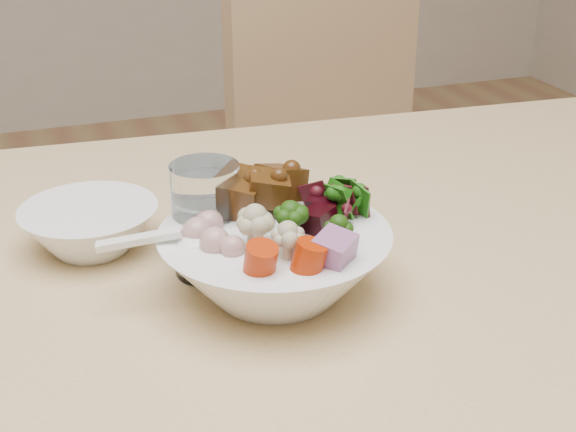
% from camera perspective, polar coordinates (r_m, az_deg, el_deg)
% --- Properties ---
extents(dining_table, '(1.73, 1.05, 0.78)m').
position_cam_1_polar(dining_table, '(0.78, 11.16, -9.70)').
color(dining_table, '#DEBD83').
rests_on(dining_table, ground).
extents(chair_far, '(0.53, 0.53, 0.94)m').
position_cam_1_polar(chair_far, '(1.52, 5.38, 1.32)').
color(chair_far, tan).
rests_on(chair_far, ground).
extents(food_bowl, '(0.20, 0.20, 0.11)m').
position_cam_1_polar(food_bowl, '(0.70, -0.85, -2.93)').
color(food_bowl, white).
rests_on(food_bowl, dining_table).
extents(soup_spoon, '(0.10, 0.05, 0.02)m').
position_cam_1_polar(soup_spoon, '(0.68, -7.53, -1.82)').
color(soup_spoon, white).
rests_on(soup_spoon, food_bowl).
extents(water_glass, '(0.06, 0.06, 0.11)m').
position_cam_1_polar(water_glass, '(0.73, -5.80, -0.58)').
color(water_glass, white).
rests_on(water_glass, dining_table).
extents(side_bowl, '(0.13, 0.13, 0.04)m').
position_cam_1_polar(side_bowl, '(0.80, -13.88, -0.86)').
color(side_bowl, white).
rests_on(side_bowl, dining_table).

